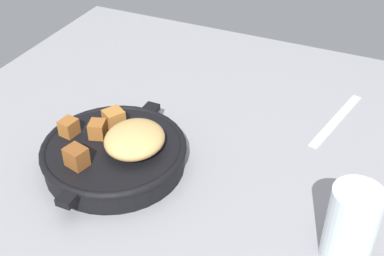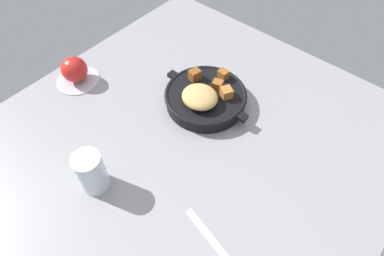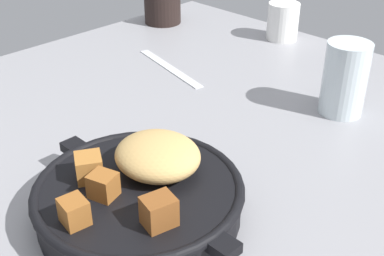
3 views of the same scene
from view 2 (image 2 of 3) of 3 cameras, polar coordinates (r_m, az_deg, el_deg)
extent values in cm
cube|color=gray|center=(88.07, -0.19, -2.16)|extent=(99.61, 102.66, 2.40)
cylinder|color=black|center=(93.61, 2.37, 5.18)|extent=(22.47, 22.47, 3.97)
torus|color=black|center=(92.40, 2.40, 5.88)|extent=(23.22, 23.22, 1.20)
cube|color=black|center=(98.45, -3.31, 9.16)|extent=(2.64, 2.40, 1.20)
cube|color=black|center=(88.13, 8.69, 1.90)|extent=(2.64, 2.40, 1.20)
ellipsoid|color=tan|center=(88.50, 1.36, 5.43)|extent=(10.07, 9.24, 3.93)
cube|color=brown|center=(95.22, 0.47, 9.23)|extent=(3.27, 3.63, 3.10)
cube|color=#935623|center=(92.77, 4.46, 7.45)|extent=(3.31, 3.14, 2.71)
cube|color=#935623|center=(96.08, 5.45, 9.26)|extent=(2.99, 2.75, 2.68)
cube|color=#A86B2D|center=(90.64, 6.20, 6.00)|extent=(4.05, 3.98, 2.85)
cylinder|color=#B7BABF|center=(107.14, -19.16, 7.93)|extent=(12.96, 12.96, 0.60)
sphere|color=red|center=(104.47, -19.76, 9.55)|extent=(7.71, 7.71, 7.71)
cube|color=silver|center=(73.94, 4.22, -19.61)|extent=(19.66, 5.82, 0.36)
cylinder|color=silver|center=(78.24, -17.09, -7.34)|extent=(6.59, 6.59, 11.18)
camera|label=1|loc=(0.93, -46.63, 28.35)|focal=47.12mm
camera|label=3|loc=(1.12, -3.22, 34.72)|focal=46.99mm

